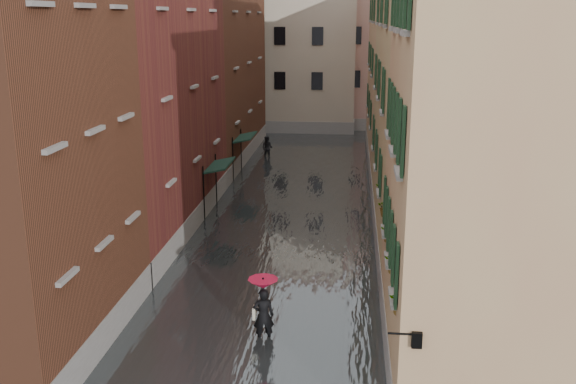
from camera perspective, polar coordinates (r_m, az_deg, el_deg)
The scene contains 15 objects.
ground at distance 20.85m, azimuth -2.90°, elevation -11.82°, with size 120.00×120.00×0.00m, color #565658.
floodwater at distance 32.83m, azimuth 0.48°, elevation -1.30°, with size 10.00×60.00×0.20m, color #44494B.
building_left_mid at distance 29.24m, azimuth -14.20°, elevation 8.49°, with size 6.00×14.00×12.50m, color maroon.
building_left_far at distance 43.53m, azimuth -7.54°, elevation 11.93°, with size 6.00×16.00×14.00m, color brown.
building_right_near at distance 17.25m, azimuth 19.42°, elevation 1.86°, with size 6.00×8.00×11.50m, color #AC7C59.
building_right_mid at distance 27.79m, azimuth 14.41°, elevation 8.66°, with size 6.00×14.00×13.00m, color tan.
building_right_far at distance 42.69m, azimuth 11.45°, elevation 10.01°, with size 6.00×16.00×11.50m, color #AC7C59.
building_end_cream at distance 56.71m, azimuth -0.21°, elevation 12.32°, with size 12.00×9.00×13.00m, color beige.
building_end_pink at distance 58.51m, azimuth 8.99°, elevation 11.74°, with size 10.00×9.00×12.00m, color tan.
awning_near at distance 31.26m, azimuth -6.16°, elevation 2.23°, with size 1.09×2.83×2.80m.
awning_far at distance 38.45m, azimuth -3.89°, elevation 4.76°, with size 1.09×2.84×2.80m.
wall_lantern at distance 14.01m, azimuth 11.28°, elevation -12.66°, with size 0.71×0.22×0.35m.
window_planters at distance 19.61m, azimuth 9.10°, elevation -2.67°, with size 0.59×10.90×0.84m.
pedestrian_main at distance 19.36m, azimuth -2.22°, elevation -10.04°, with size 0.91×0.91×2.06m.
pedestrian_far at distance 43.88m, azimuth -1.85°, elevation 3.93°, with size 0.79×0.62×1.64m, color black.
Camera 1 is at (2.89, -18.32, 9.52)m, focal length 40.00 mm.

